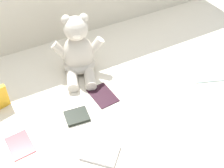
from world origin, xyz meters
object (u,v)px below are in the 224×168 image
object	(u,v)px
book_case_1	(0,98)
teddy_bear	(78,52)
book_case_5	(103,95)
book_case_0	(100,152)
book_case_3	(208,76)
book_case_4	(77,116)
book_case_2	(20,145)

from	to	relation	value
book_case_1	teddy_bear	bearing A→B (deg)	-4.87
book_case_1	book_case_5	xyz separation A→B (m)	(0.39, -0.13, -0.05)
book_case_0	book_case_3	xyz separation A→B (m)	(0.61, 0.13, -0.00)
teddy_bear	book_case_1	size ratio (longest dim) A/B	2.61
book_case_3	book_case_0	bearing A→B (deg)	-57.68
book_case_4	book_case_0	bearing A→B (deg)	-171.05
teddy_bear	book_case_4	distance (m)	0.30
book_case_1	book_case_4	size ratio (longest dim) A/B	1.20
book_case_3	book_case_5	world-z (taller)	same
teddy_bear	book_case_1	distance (m)	0.38
book_case_0	book_case_4	xyz separation A→B (m)	(-0.01, 0.19, -0.00)
book_case_5	book_case_1	bearing A→B (deg)	-23.14
book_case_1	book_case_4	bearing A→B (deg)	-52.01
book_case_3	book_case_2	bearing A→B (deg)	-72.24
book_case_1	book_case_2	world-z (taller)	book_case_1
book_case_0	book_case_1	bearing A→B (deg)	77.97
book_case_0	book_case_2	bearing A→B (deg)	99.88
teddy_bear	book_case_1	world-z (taller)	teddy_bear
teddy_bear	book_case_2	bearing A→B (deg)	-123.41
teddy_bear	book_case_5	distance (m)	0.22
book_case_1	book_case_0	bearing A→B (deg)	-70.86
book_case_3	book_case_4	bearing A→B (deg)	-75.50
teddy_bear	book_case_0	size ratio (longest dim) A/B	2.24
teddy_bear	book_case_3	size ratio (longest dim) A/B	2.06
book_case_0	book_case_4	world-z (taller)	same
book_case_1	book_case_5	world-z (taller)	book_case_1
book_case_1	book_case_5	distance (m)	0.42
book_case_4	book_case_5	bearing A→B (deg)	-60.94
book_case_0	book_case_5	size ratio (longest dim) A/B	0.98
book_case_4	book_case_5	size ratio (longest dim) A/B	0.70
book_case_3	book_case_5	xyz separation A→B (m)	(-0.47, 0.12, -0.00)
book_case_4	book_case_2	bearing A→B (deg)	103.13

